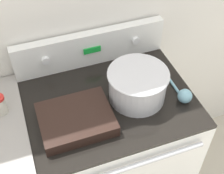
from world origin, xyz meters
TOP-DOWN VIEW (x-y plane):
  - kitchen_wall at (0.00, 0.66)m, footprint 8.00×0.05m
  - stove_range at (0.00, 0.31)m, footprint 0.79×0.65m
  - control_panel at (0.00, 0.60)m, footprint 0.79×0.07m
  - mixing_bowl at (0.13, 0.28)m, footprint 0.28×0.28m
  - casserole_dish at (-0.18, 0.22)m, footprint 0.32×0.26m
  - ladle at (0.33, 0.20)m, footprint 0.07×0.30m
  - spice_jar_red_cap at (-0.48, 0.39)m, footprint 0.06×0.06m

SIDE VIEW (x-z plane):
  - stove_range at x=0.00m, z-range 0.00..0.96m
  - ladle at x=0.33m, z-range 0.95..1.02m
  - casserole_dish at x=-0.18m, z-range 0.96..1.02m
  - spice_jar_red_cap at x=-0.48m, z-range 0.97..1.07m
  - mixing_bowl at x=0.13m, z-range 0.97..1.12m
  - control_panel at x=0.00m, z-range 0.96..1.15m
  - kitchen_wall at x=0.00m, z-range 0.00..2.50m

